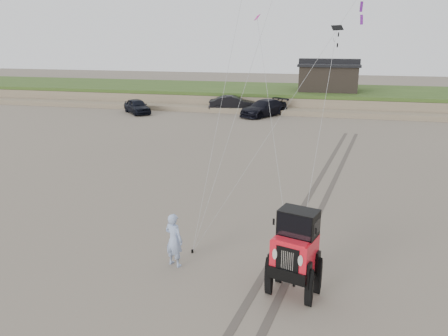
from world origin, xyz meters
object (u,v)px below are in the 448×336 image
at_px(truck_b, 233,104).
at_px(truck_c, 264,108).
at_px(jeep, 294,262).
at_px(truck_a, 137,106).
at_px(cabin, 328,76).
at_px(man, 174,240).

bearing_deg(truck_b, truck_c, -128.22).
height_order(truck_b, jeep, jeep).
xyz_separation_m(truck_a, jeep, (17.76, -28.52, 0.33)).
relative_size(cabin, truck_b, 1.31).
bearing_deg(jeep, man, -174.96).
relative_size(cabin, jeep, 1.14).
bearing_deg(truck_c, truck_a, -140.77).
height_order(truck_c, man, man).
xyz_separation_m(truck_a, man, (13.77, -27.70, 0.21)).
relative_size(truck_b, man, 2.65).
xyz_separation_m(truck_c, jeep, (5.30, -29.92, 0.27)).
bearing_deg(cabin, jeep, -90.77).
distance_m(truck_b, truck_c, 3.85).
height_order(cabin, truck_b, cabin).
bearing_deg(truck_c, cabin, 86.23).
relative_size(jeep, man, 3.04).
bearing_deg(truck_a, truck_c, -36.72).
xyz_separation_m(truck_c, man, (1.31, -29.11, 0.14)).
bearing_deg(jeep, truck_a, 138.51).
bearing_deg(truck_a, truck_b, -23.60).
distance_m(cabin, jeep, 37.83).
relative_size(truck_b, jeep, 0.87).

